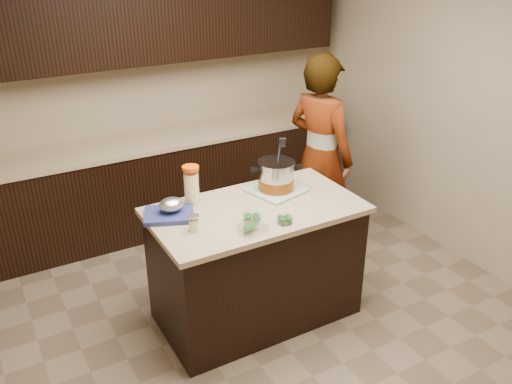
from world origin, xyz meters
TOP-DOWN VIEW (x-y plane):
  - ground_plane at (0.00, 0.00)m, footprint 4.00×4.00m
  - room_shell at (0.00, 0.00)m, footprint 4.04×4.04m
  - back_cabinets at (0.00, 1.74)m, footprint 3.60×0.63m
  - island at (0.00, 0.00)m, footprint 1.46×0.81m
  - dish_towel at (0.26, 0.16)m, footprint 0.44×0.44m
  - stock_pot at (0.26, 0.16)m, footprint 0.37×0.35m
  - lemonade_pitcher at (-0.36, 0.27)m, footprint 0.13×0.13m
  - mason_jar at (-0.50, -0.09)m, footprint 0.08×0.08m
  - broccoli_tub_left at (-0.12, -0.16)m, footprint 0.13×0.13m
  - broccoli_tub_right at (0.06, -0.28)m, footprint 0.13×0.13m
  - broccoli_tub_rect at (-0.19, -0.29)m, footprint 0.18×0.14m
  - blue_tray at (-0.56, 0.17)m, footprint 0.40×0.36m
  - person at (0.98, 0.61)m, footprint 0.59×0.74m

SIDE VIEW (x-z plane):
  - ground_plane at x=0.00m, z-range 0.00..0.00m
  - island at x=0.00m, z-range 0.00..0.90m
  - person at x=0.98m, z-range 0.00..1.77m
  - dish_towel at x=0.26m, z-range 0.90..0.92m
  - broccoli_tub_right at x=0.06m, z-range 0.90..0.95m
  - broccoli_tub_left at x=-0.12m, z-range 0.90..0.96m
  - broccoli_tub_rect at x=-0.19m, z-range 0.90..0.96m
  - back_cabinets at x=0.00m, z-range -0.22..2.10m
  - blue_tray at x=-0.56m, z-range 0.88..1.00m
  - mason_jar at x=-0.50m, z-range 0.89..1.01m
  - stock_pot at x=0.26m, z-range 0.82..1.20m
  - lemonade_pitcher at x=-0.36m, z-range 0.89..1.17m
  - room_shell at x=0.00m, z-range 0.35..3.07m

